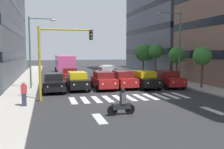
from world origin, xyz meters
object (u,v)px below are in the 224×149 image
car_2 (123,79)px  street_tree_3 (143,53)px  car_1 (145,79)px  car_0 (168,79)px  car_3 (103,80)px  street_lamp_right (34,45)px  bus_behind_traffic (64,63)px  street_tree_1 (177,55)px  street_lamp_left (176,41)px  street_tree_0 (202,56)px  motorcycle_with_rider (122,104)px  car_row2_0 (106,73)px  car_5 (54,82)px  traffic_light_gantry (55,52)px  car_4 (77,81)px  pedestrian_waiting (24,93)px  street_tree_2 (156,52)px  car_row2_1 (69,75)px

car_2 → street_tree_3: (-7.71, -13.82, 2.60)m
car_1 → car_0: bearing=178.7°
car_3 → street_lamp_right: (6.45, -1.40, 3.42)m
bus_behind_traffic → street_tree_1: size_ratio=2.56×
street_lamp_left → street_tree_0: 3.95m
car_0 → motorcycle_with_rider: car_0 is taller
bus_behind_traffic → street_tree_3: street_tree_3 is taller
car_1 → car_row2_0: bearing=-75.7°
street_tree_0 → car_5: bearing=-7.9°
traffic_light_gantry → street_tree_1: (-14.25, -7.52, -0.45)m
car_4 → street_tree_0: bearing=167.8°
street_lamp_right → street_tree_1: bearing=-174.7°
car_row2_0 → street_tree_1: bearing=147.6°
car_0 → pedestrian_waiting: 14.90m
street_tree_2 → car_row2_1: bearing=10.4°
street_lamp_left → car_4: bearing=4.7°
street_tree_1 → car_5: bearing=13.1°
car_1 → traffic_light_gantry: 10.20m
street_tree_0 → street_tree_1: street_tree_1 is taller
car_3 → street_lamp_left: (-8.39, -1.06, 3.98)m
car_row2_0 → car_row2_1: 4.98m
bus_behind_traffic → street_tree_0: (-11.86, 19.69, 1.35)m
car_4 → street_tree_1: street_tree_1 is taller
car_row2_0 → street_tree_2: street_tree_2 is taller
car_2 → car_row2_1: size_ratio=1.00×
car_0 → street_tree_0: street_tree_0 is taller
street_tree_3 → car_0: bearing=77.9°
bus_behind_traffic → motorcycle_with_rider: size_ratio=6.17×
street_tree_3 → traffic_light_gantry: bearing=52.2°
car_5 → car_row2_0: same height
street_lamp_right → car_5: bearing=132.3°
pedestrian_waiting → street_lamp_left: bearing=-152.7°
bus_behind_traffic → street_tree_3: (-12.31, 3.25, 1.63)m
car_row2_1 → car_4: bearing=91.9°
car_0 → car_row2_0: same height
car_3 → street_tree_2: bearing=-137.8°
car_1 → bus_behind_traffic: bearing=-69.4°
bus_behind_traffic → pedestrian_waiting: (4.31, 24.09, -0.86)m
street_tree_3 → car_row2_0: bearing=39.9°
car_2 → motorcycle_with_rider: bearing=72.3°
street_lamp_left → street_tree_1: bearing=-122.1°
street_lamp_left → street_lamp_right: street_lamp_left is taller
motorcycle_with_rider → street_lamp_left: (-9.61, -11.12, 4.22)m
car_5 → bus_behind_traffic: bus_behind_traffic is taller
bus_behind_traffic → street_tree_2: bearing=144.2°
street_lamp_left → car_2: bearing=7.6°
car_row2_1 → street_tree_1: (-12.26, 3.49, 2.35)m
bus_behind_traffic → street_tree_2: 14.93m
street_lamp_right → street_tree_1: street_lamp_right is taller
car_0 → car_4: same height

